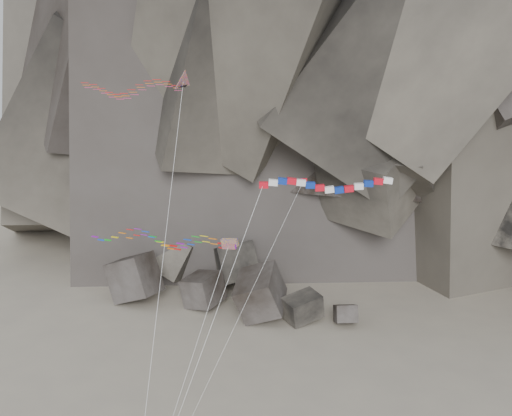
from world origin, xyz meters
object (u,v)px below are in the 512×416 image
(parafoil_kite, at_px, (153,238))
(delta_kite, at_px, (127,88))
(banner_kite, at_px, (324,187))
(pennant_kite, at_px, (260,271))

(parafoil_kite, bearing_deg, delta_kite, 169.63)
(banner_kite, height_order, pennant_kite, banner_kite)
(delta_kite, distance_m, parafoil_kite, 12.46)
(delta_kite, height_order, pennant_kite, delta_kite)
(delta_kite, xyz_separation_m, parafoil_kite, (2.19, -0.65, -12.25))
(banner_kite, bearing_deg, parafoil_kite, 149.30)
(banner_kite, height_order, parafoil_kite, banner_kite)
(delta_kite, bearing_deg, parafoil_kite, 3.75)
(pennant_kite, bearing_deg, delta_kite, 128.80)
(delta_kite, bearing_deg, pennant_kite, -3.63)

